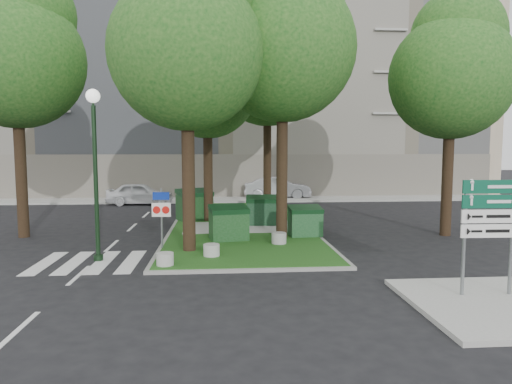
{
  "coord_description": "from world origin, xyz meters",
  "views": [
    {
      "loc": [
        -0.41,
        -13.22,
        3.66
      ],
      "look_at": [
        0.93,
        3.87,
        2.0
      ],
      "focal_mm": 32.0,
      "sensor_mm": 36.0,
      "label": 1
    }
  ],
  "objects": [
    {
      "name": "dumpster_d",
      "position": [
        3.0,
        4.81,
        0.71
      ],
      "size": [
        1.38,
        1.01,
        1.23
      ],
      "rotation": [
        0.0,
        0.0,
        0.07
      ],
      "color": "#14411C",
      "rests_on": "median_island"
    },
    {
      "name": "tree_median_near_right",
      "position": [
        2.09,
        4.56,
        7.99
      ],
      "size": [
        5.6,
        5.6,
        11.46
      ],
      "color": "black",
      "rests_on": "ground"
    },
    {
      "name": "directional_sign",
      "position": [
        5.99,
        -2.92,
        1.97
      ],
      "size": [
        1.39,
        0.12,
        2.79
      ],
      "rotation": [
        0.0,
        0.0,
        -0.03
      ],
      "color": "slate",
      "rests_on": "sidewalk_corner"
    },
    {
      "name": "tree_median_near_left",
      "position": [
        -1.41,
        2.56,
        7.32
      ],
      "size": [
        5.2,
        5.2,
        10.53
      ],
      "color": "black",
      "rests_on": "ground"
    },
    {
      "name": "street_lamp",
      "position": [
        -4.39,
        1.71,
        3.46
      ],
      "size": [
        0.44,
        0.44,
        5.51
      ],
      "color": "black",
      "rests_on": "ground"
    },
    {
      "name": "building_sidewalk",
      "position": [
        0.0,
        18.5,
        0.06
      ],
      "size": [
        42.0,
        3.0,
        0.12
      ],
      "primitive_type": "cube",
      "color": "#999993",
      "rests_on": "ground"
    },
    {
      "name": "tree_median_mid",
      "position": [
        -0.91,
        9.06,
        6.98
      ],
      "size": [
        4.8,
        4.8,
        9.99
      ],
      "color": "black",
      "rests_on": "ground"
    },
    {
      "name": "median_island",
      "position": [
        0.5,
        8.0,
        0.06
      ],
      "size": [
        6.0,
        16.0,
        0.12
      ],
      "primitive_type": "cube",
      "color": "#1F4C15",
      "rests_on": "ground"
    },
    {
      "name": "bollard_mid",
      "position": [
        -0.72,
        1.6,
        0.31
      ],
      "size": [
        0.54,
        0.54,
        0.38
      ],
      "primitive_type": "cylinder",
      "color": "#A8A8A3",
      "rests_on": "median_island"
    },
    {
      "name": "dumpster_c",
      "position": [
        1.5,
        7.66,
        0.77
      ],
      "size": [
        1.53,
        1.13,
        1.35
      ],
      "rotation": [
        0.0,
        0.0,
        -0.08
      ],
      "color": "#0F3219",
      "rests_on": "median_island"
    },
    {
      "name": "dumpster_a",
      "position": [
        -1.7,
        9.36,
        0.85
      ],
      "size": [
        1.97,
        1.73,
        1.53
      ],
      "rotation": [
        0.0,
        0.0,
        0.43
      ],
      "color": "#0E3511",
      "rests_on": "median_island"
    },
    {
      "name": "car_silver",
      "position": [
        3.72,
        19.5,
        0.79
      ],
      "size": [
        4.89,
        2.02,
        1.58
      ],
      "primitive_type": "imported",
      "rotation": [
        0.0,
        0.0,
        1.5
      ],
      "color": "#A1A2A9",
      "rests_on": "ground"
    },
    {
      "name": "bollard_right",
      "position": [
        1.75,
        3.37,
        0.32
      ],
      "size": [
        0.56,
        0.56,
        0.4
      ],
      "primitive_type": "cylinder",
      "color": "gray",
      "rests_on": "median_island"
    },
    {
      "name": "tree_street_left",
      "position": [
        -8.41,
        6.06,
        7.65
      ],
      "size": [
        5.4,
        5.4,
        11.0
      ],
      "color": "black",
      "rests_on": "ground"
    },
    {
      "name": "dumpster_b",
      "position": [
        -0.1,
        4.24,
        0.77
      ],
      "size": [
        1.63,
        1.29,
        1.35
      ],
      "rotation": [
        0.0,
        0.0,
        0.2
      ],
      "color": "#113A14",
      "rests_on": "median_island"
    },
    {
      "name": "tree_street_right",
      "position": [
        9.09,
        5.06,
        6.98
      ],
      "size": [
        5.0,
        5.0,
        10.06
      ],
      "color": "black",
      "rests_on": "ground"
    },
    {
      "name": "apartment_building",
      "position": [
        0.0,
        26.0,
        8.0
      ],
      "size": [
        41.0,
        12.0,
        16.0
      ],
      "primitive_type": "cube",
      "color": "tan",
      "rests_on": "ground"
    },
    {
      "name": "traffic_sign_pole",
      "position": [
        -2.5,
        3.0,
        1.44
      ],
      "size": [
        0.67,
        0.08,
        2.24
      ],
      "rotation": [
        0.0,
        0.0,
        -0.07
      ],
      "color": "slate",
      "rests_on": "ground"
    },
    {
      "name": "median_kerb",
      "position": [
        0.5,
        8.0,
        0.05
      ],
      "size": [
        6.3,
        16.3,
        0.1
      ],
      "primitive_type": "cube",
      "color": "gray",
      "rests_on": "ground"
    },
    {
      "name": "car_white",
      "position": [
        -5.59,
        16.59,
        0.72
      ],
      "size": [
        4.24,
        1.72,
        1.44
      ],
      "primitive_type": "imported",
      "rotation": [
        0.0,
        0.0,
        1.57
      ],
      "color": "white",
      "rests_on": "ground"
    },
    {
      "name": "ground",
      "position": [
        0.0,
        0.0,
        0.0
      ],
      "size": [
        120.0,
        120.0,
        0.0
      ],
      "primitive_type": "plane",
      "color": "black",
      "rests_on": "ground"
    },
    {
      "name": "zebra_crossing",
      "position": [
        -3.75,
        1.5,
        0.01
      ],
      "size": [
        5.0,
        3.0,
        0.01
      ],
      "primitive_type": "cube",
      "color": "silver",
      "rests_on": "ground"
    },
    {
      "name": "tree_median_far",
      "position": [
        2.29,
        12.06,
        8.32
      ],
      "size": [
        5.8,
        5.8,
        11.93
      ],
      "color": "black",
      "rests_on": "ground"
    },
    {
      "name": "litter_bin",
      "position": [
        2.3,
        10.73,
        0.51
      ],
      "size": [
        0.44,
        0.44,
        0.77
      ],
      "primitive_type": "cylinder",
      "color": "yellow",
      "rests_on": "median_island"
    },
    {
      "name": "bollard_left",
      "position": [
        -2.1,
        0.5,
        0.31
      ],
      "size": [
        0.52,
        0.52,
        0.37
      ],
      "primitive_type": "cylinder",
      "color": "#A8A8A3",
      "rests_on": "median_island"
    }
  ]
}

